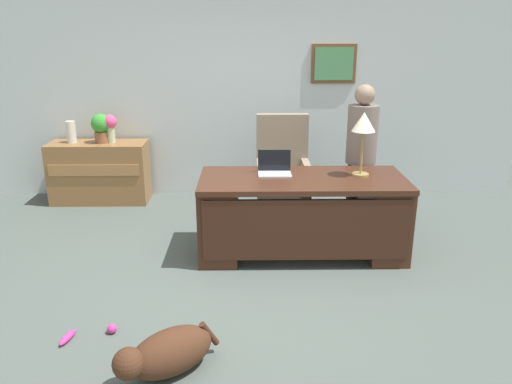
{
  "coord_description": "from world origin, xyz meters",
  "views": [
    {
      "loc": [
        -0.02,
        -3.86,
        2.13
      ],
      "look_at": [
        0.04,
        0.3,
        0.75
      ],
      "focal_mm": 34.84,
      "sensor_mm": 36.0,
      "label": 1
    }
  ],
  "objects_px": {
    "desk": "(302,213)",
    "vase_with_flowers": "(110,125)",
    "vase_empty": "(71,132)",
    "dog_toy_bone": "(68,337)",
    "dog_lying": "(166,353)",
    "desk_lamp": "(364,126)",
    "dog_toy_ball": "(112,329)",
    "credenza": "(100,172)",
    "potted_plant": "(101,127)",
    "laptop": "(274,168)",
    "armchair": "(283,174)",
    "person_standing": "(361,158)"
  },
  "relations": [
    {
      "from": "armchair",
      "to": "vase_empty",
      "type": "height_order",
      "value": "armchair"
    },
    {
      "from": "dog_lying",
      "to": "potted_plant",
      "type": "distance_m",
      "value": 3.75
    },
    {
      "from": "dog_toy_ball",
      "to": "dog_toy_bone",
      "type": "height_order",
      "value": "dog_toy_ball"
    },
    {
      "from": "desk",
      "to": "person_standing",
      "type": "bearing_deg",
      "value": 42.59
    },
    {
      "from": "desk",
      "to": "desk_lamp",
      "type": "relative_size",
      "value": 3.2
    },
    {
      "from": "desk",
      "to": "dog_lying",
      "type": "relative_size",
      "value": 3.01
    },
    {
      "from": "armchair",
      "to": "desk_lamp",
      "type": "height_order",
      "value": "desk_lamp"
    },
    {
      "from": "potted_plant",
      "to": "credenza",
      "type": "bearing_deg",
      "value": -178.89
    },
    {
      "from": "dog_lying",
      "to": "dog_toy_bone",
      "type": "height_order",
      "value": "dog_lying"
    },
    {
      "from": "laptop",
      "to": "vase_empty",
      "type": "distance_m",
      "value": 2.85
    },
    {
      "from": "armchair",
      "to": "laptop",
      "type": "height_order",
      "value": "armchair"
    },
    {
      "from": "potted_plant",
      "to": "person_standing",
      "type": "bearing_deg",
      "value": -18.22
    },
    {
      "from": "dog_lying",
      "to": "desk_lamp",
      "type": "distance_m",
      "value": 2.71
    },
    {
      "from": "vase_with_flowers",
      "to": "vase_empty",
      "type": "relative_size",
      "value": 1.29
    },
    {
      "from": "person_standing",
      "to": "dog_toy_ball",
      "type": "relative_size",
      "value": 22.3
    },
    {
      "from": "desk_lamp",
      "to": "vase_empty",
      "type": "height_order",
      "value": "desk_lamp"
    },
    {
      "from": "armchair",
      "to": "laptop",
      "type": "bearing_deg",
      "value": -99.17
    },
    {
      "from": "person_standing",
      "to": "vase_empty",
      "type": "relative_size",
      "value": 5.84
    },
    {
      "from": "person_standing",
      "to": "dog_toy_bone",
      "type": "height_order",
      "value": "person_standing"
    },
    {
      "from": "vase_with_flowers",
      "to": "dog_toy_bone",
      "type": "xyz_separation_m",
      "value": [
        0.42,
        -3.05,
        -0.96
      ]
    },
    {
      "from": "vase_empty",
      "to": "potted_plant",
      "type": "xyz_separation_m",
      "value": [
        0.38,
        0.0,
        0.06
      ]
    },
    {
      "from": "credenza",
      "to": "laptop",
      "type": "height_order",
      "value": "laptop"
    },
    {
      "from": "vase_with_flowers",
      "to": "dog_toy_ball",
      "type": "xyz_separation_m",
      "value": [
        0.71,
        -2.97,
        -0.95
      ]
    },
    {
      "from": "laptop",
      "to": "desk_lamp",
      "type": "height_order",
      "value": "desk_lamp"
    },
    {
      "from": "person_standing",
      "to": "laptop",
      "type": "height_order",
      "value": "person_standing"
    },
    {
      "from": "laptop",
      "to": "vase_with_flowers",
      "type": "relative_size",
      "value": 0.92
    },
    {
      "from": "credenza",
      "to": "vase_with_flowers",
      "type": "xyz_separation_m",
      "value": [
        0.18,
        0.0,
        0.6
      ]
    },
    {
      "from": "desk",
      "to": "vase_with_flowers",
      "type": "relative_size",
      "value": 5.64
    },
    {
      "from": "dog_lying",
      "to": "dog_toy_ball",
      "type": "relative_size",
      "value": 9.2
    },
    {
      "from": "vase_empty",
      "to": "potted_plant",
      "type": "relative_size",
      "value": 0.75
    },
    {
      "from": "person_standing",
      "to": "vase_with_flowers",
      "type": "bearing_deg",
      "value": 161.13
    },
    {
      "from": "desk",
      "to": "dog_lying",
      "type": "height_order",
      "value": "desk"
    },
    {
      "from": "armchair",
      "to": "desk_lamp",
      "type": "relative_size",
      "value": 1.94
    },
    {
      "from": "credenza",
      "to": "armchair",
      "type": "xyz_separation_m",
      "value": [
        2.29,
        -0.58,
        0.13
      ]
    },
    {
      "from": "desk_lamp",
      "to": "vase_with_flowers",
      "type": "distance_m",
      "value": 3.2
    },
    {
      "from": "dog_toy_bone",
      "to": "dog_lying",
      "type": "bearing_deg",
      "value": -25.82
    },
    {
      "from": "vase_with_flowers",
      "to": "dog_toy_ball",
      "type": "distance_m",
      "value": 3.19
    },
    {
      "from": "desk",
      "to": "vase_empty",
      "type": "distance_m",
      "value": 3.2
    },
    {
      "from": "credenza",
      "to": "dog_toy_bone",
      "type": "bearing_deg",
      "value": -78.88
    },
    {
      "from": "desk",
      "to": "dog_toy_ball",
      "type": "distance_m",
      "value": 2.07
    },
    {
      "from": "desk",
      "to": "dog_toy_bone",
      "type": "height_order",
      "value": "desk"
    },
    {
      "from": "armchair",
      "to": "person_standing",
      "type": "distance_m",
      "value": 0.95
    },
    {
      "from": "credenza",
      "to": "vase_empty",
      "type": "distance_m",
      "value": 0.6
    },
    {
      "from": "dog_lying",
      "to": "laptop",
      "type": "distance_m",
      "value": 2.23
    },
    {
      "from": "desk",
      "to": "dog_toy_ball",
      "type": "height_order",
      "value": "desk"
    },
    {
      "from": "laptop",
      "to": "vase_empty",
      "type": "height_order",
      "value": "vase_empty"
    },
    {
      "from": "potted_plant",
      "to": "desk",
      "type": "bearing_deg",
      "value": -34.62
    },
    {
      "from": "potted_plant",
      "to": "dog_toy_bone",
      "type": "relative_size",
      "value": 1.84
    },
    {
      "from": "credenza",
      "to": "potted_plant",
      "type": "xyz_separation_m",
      "value": [
        0.07,
        0.0,
        0.58
      ]
    },
    {
      "from": "desk_lamp",
      "to": "vase_with_flowers",
      "type": "xyz_separation_m",
      "value": [
        -2.79,
        1.53,
        -0.27
      ]
    }
  ]
}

